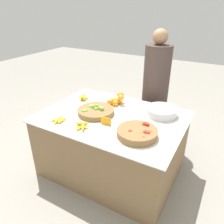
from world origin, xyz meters
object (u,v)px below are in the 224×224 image
at_px(lime_bowl, 95,111).
at_px(metal_bowl, 162,111).
at_px(tomato_basket, 138,133).
at_px(vendor_person, 155,93).
at_px(price_sign, 106,121).

distance_m(lime_bowl, metal_bowl, 0.71).
distance_m(tomato_basket, vendor_person, 1.12).
height_order(lime_bowl, metal_bowl, lime_bowl).
distance_m(tomato_basket, price_sign, 0.35).
relative_size(price_sign, vendor_person, 0.07).
xyz_separation_m(tomato_basket, price_sign, (-0.35, 0.03, 0.01)).
bearing_deg(tomato_basket, metal_bowl, 83.87).
bearing_deg(price_sign, vendor_person, 79.10).
height_order(lime_bowl, price_sign, lime_bowl).
relative_size(metal_bowl, vendor_person, 0.22).
bearing_deg(lime_bowl, tomato_basket, -17.73).
xyz_separation_m(lime_bowl, metal_bowl, (0.63, 0.33, 0.01)).
relative_size(lime_bowl, tomato_basket, 1.07).
bearing_deg(metal_bowl, vendor_person, 115.45).
relative_size(tomato_basket, price_sign, 3.35).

